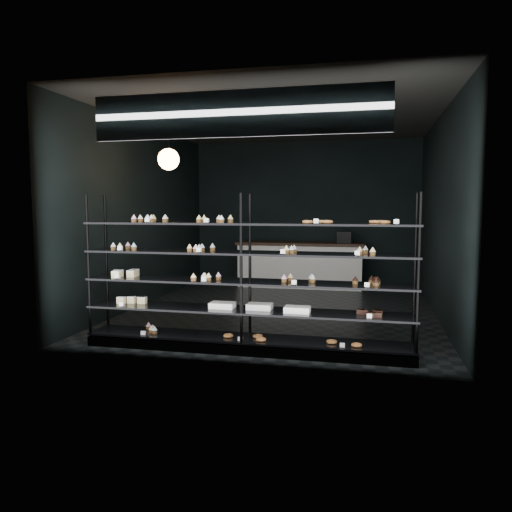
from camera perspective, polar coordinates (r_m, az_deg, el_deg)
name	(u,v)px	position (r m, az deg, el deg)	size (l,w,h in m)	color
room	(282,216)	(8.35, 2.96, 4.61)	(5.01, 6.01, 3.20)	black
display_shelf	(243,300)	(6.07, -1.47, -5.01)	(4.00, 0.50, 1.91)	black
signage	(236,114)	(5.58, -2.35, 15.95)	(3.30, 0.05, 0.50)	#0E0B3B
pendant_lamp	(169,159)	(7.62, -9.96, 10.84)	(0.32, 0.32, 0.89)	black
service_counter	(301,264)	(10.90, 5.12, -0.94)	(2.76, 0.65, 1.23)	silver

